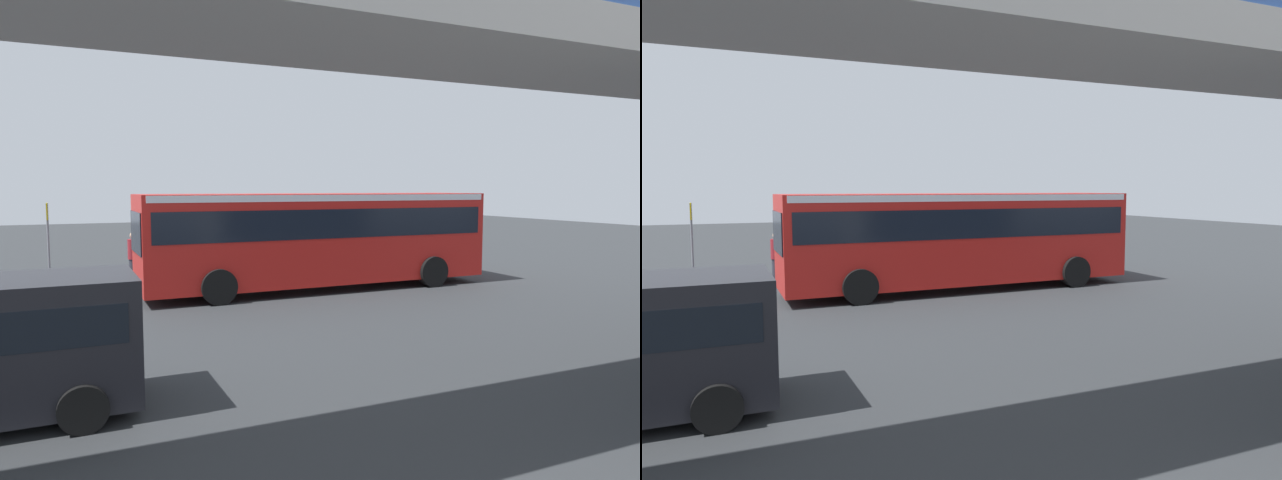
{
  "view_description": "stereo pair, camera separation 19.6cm",
  "coord_description": "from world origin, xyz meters",
  "views": [
    {
      "loc": [
        6.8,
        18.06,
        3.35
      ],
      "look_at": [
        -1.09,
        0.59,
        1.6
      ],
      "focal_mm": 32.31,
      "sensor_mm": 36.0,
      "label": 1
    },
    {
      "loc": [
        6.62,
        18.14,
        3.35
      ],
      "look_at": [
        -1.09,
        0.59,
        1.6
      ],
      "focal_mm": 32.31,
      "sensor_mm": 36.0,
      "label": 2
    }
  ],
  "objects": [
    {
      "name": "ground",
      "position": [
        0.0,
        0.0,
        0.0
      ],
      "size": [
        80.0,
        80.0,
        0.0
      ],
      "primitive_type": "plane",
      "color": "#2D3033"
    },
    {
      "name": "traffic_sign",
      "position": [
        7.24,
        -4.72,
        1.89
      ],
      "size": [
        0.08,
        0.6,
        2.8
      ],
      "color": "slate",
      "rests_on": "ground"
    },
    {
      "name": "lane_dash_left",
      "position": [
        -4.0,
        -3.09,
        0.0
      ],
      "size": [
        2.0,
        0.2,
        0.01
      ],
      "primitive_type": "cube",
      "color": "silver",
      "rests_on": "ground"
    },
    {
      "name": "lane_dash_centre",
      "position": [
        0.0,
        -3.09,
        0.0
      ],
      "size": [
        2.0,
        0.2,
        0.01
      ],
      "primitive_type": "cube",
      "color": "silver",
      "rests_on": "ground"
    },
    {
      "name": "pedestrian",
      "position": [
        4.52,
        -2.89,
        0.89
      ],
      "size": [
        0.38,
        0.38,
        1.79
      ],
      "color": "#2D2D38",
      "rests_on": "ground"
    },
    {
      "name": "lane_dash_right",
      "position": [
        4.0,
        -3.09,
        0.0
      ],
      "size": [
        2.0,
        0.2,
        0.01
      ],
      "primitive_type": "cube",
      "color": "silver",
      "rests_on": "ground"
    },
    {
      "name": "lane_dash_rightmost",
      "position": [
        8.0,
        -3.09,
        0.0
      ],
      "size": [
        2.0,
        0.2,
        0.01
      ],
      "primitive_type": "cube",
      "color": "silver",
      "rests_on": "ground"
    },
    {
      "name": "lane_dash_leftmost",
      "position": [
        -8.0,
        -3.09,
        0.0
      ],
      "size": [
        2.0,
        0.2,
        0.01
      ],
      "primitive_type": "cube",
      "color": "silver",
      "rests_on": "ground"
    },
    {
      "name": "city_bus",
      "position": [
        -0.92,
        0.81,
        1.88
      ],
      "size": [
        11.54,
        2.85,
        3.15
      ],
      "color": "red",
      "rests_on": "ground"
    },
    {
      "name": "pedestrian_overpass",
      "position": [
        0.0,
        11.92,
        4.9
      ],
      "size": [
        31.46,
        2.6,
        6.57
      ],
      "color": "#B2ADA5",
      "rests_on": "ground"
    }
  ]
}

